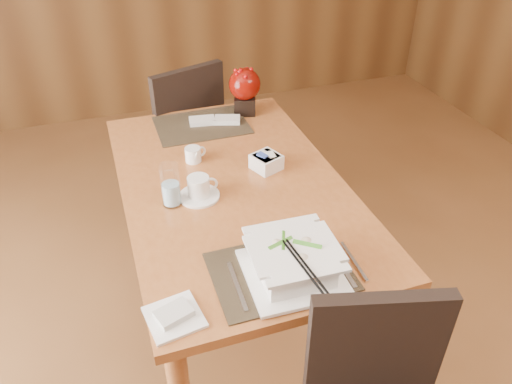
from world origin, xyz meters
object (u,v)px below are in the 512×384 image
object	(u,v)px
water_glass	(170,185)
creamer_jug	(193,155)
dining_table	(234,202)
soup_setting	(293,262)
sugar_caddy	(266,162)
far_chair	(182,131)
coffee_cup	(199,189)
berry_decor	(245,88)
bread_plate	(174,317)

from	to	relation	value
water_glass	creamer_jug	size ratio (longest dim) A/B	1.92
dining_table	soup_setting	xyz separation A→B (m)	(0.03, -0.58, 0.16)
dining_table	sugar_caddy	distance (m)	0.23
far_chair	coffee_cup	bearing A→B (deg)	64.84
water_glass	berry_decor	xyz separation A→B (m)	(0.52, 0.68, 0.05)
berry_decor	sugar_caddy	bearing A→B (deg)	-98.17
coffee_cup	water_glass	world-z (taller)	water_glass
dining_table	sugar_caddy	bearing A→B (deg)	21.37
soup_setting	bread_plate	xyz separation A→B (m)	(-0.40, -0.05, -0.06)
sugar_caddy	berry_decor	world-z (taller)	berry_decor
dining_table	creamer_jug	xyz separation A→B (m)	(-0.12, 0.23, 0.13)
water_glass	sugar_caddy	xyz separation A→B (m)	(0.44, 0.13, -0.05)
water_glass	bread_plate	size ratio (longest dim) A/B	1.11
sugar_caddy	bread_plate	size ratio (longest dim) A/B	0.70
berry_decor	bread_plate	bearing A→B (deg)	-116.36
soup_setting	sugar_caddy	xyz separation A→B (m)	(0.14, 0.65, -0.03)
coffee_cup	berry_decor	distance (m)	0.79
dining_table	berry_decor	bearing A→B (deg)	68.00
dining_table	berry_decor	xyz separation A→B (m)	(0.25, 0.62, 0.23)
bread_plate	sugar_caddy	bearing A→B (deg)	52.25
coffee_cup	bread_plate	distance (m)	0.62
creamer_jug	far_chair	world-z (taller)	far_chair
bread_plate	far_chair	xyz separation A→B (m)	(0.33, 1.56, -0.22)
soup_setting	creamer_jug	bearing A→B (deg)	102.51
soup_setting	far_chair	distance (m)	1.53
water_glass	sugar_caddy	size ratio (longest dim) A/B	1.59
dining_table	coffee_cup	world-z (taller)	coffee_cup
soup_setting	bread_plate	bearing A→B (deg)	-170.31
coffee_cup	sugar_caddy	size ratio (longest dim) A/B	1.49
berry_decor	far_chair	bearing A→B (deg)	133.98
bread_plate	creamer_jug	bearing A→B (deg)	73.52
soup_setting	water_glass	bearing A→B (deg)	121.88
soup_setting	sugar_caddy	size ratio (longest dim) A/B	2.90
water_glass	far_chair	size ratio (longest dim) A/B	0.18
berry_decor	bread_plate	distance (m)	1.40
far_chair	soup_setting	bearing A→B (deg)	74.23
dining_table	bread_plate	bearing A→B (deg)	-120.35
water_glass	berry_decor	world-z (taller)	berry_decor
soup_setting	coffee_cup	distance (m)	0.56
creamer_jug	far_chair	bearing A→B (deg)	68.54
soup_setting	creamer_jug	distance (m)	0.82
bread_plate	water_glass	bearing A→B (deg)	79.61
creamer_jug	coffee_cup	bearing A→B (deg)	-113.56
bread_plate	soup_setting	bearing A→B (deg)	7.46
sugar_caddy	berry_decor	bearing A→B (deg)	81.83
water_glass	creamer_jug	bearing A→B (deg)	62.54
water_glass	far_chair	bearing A→B (deg)	77.24
soup_setting	berry_decor	bearing A→B (deg)	81.89
coffee_cup	sugar_caddy	bearing A→B (deg)	19.53
water_glass	sugar_caddy	world-z (taller)	water_glass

